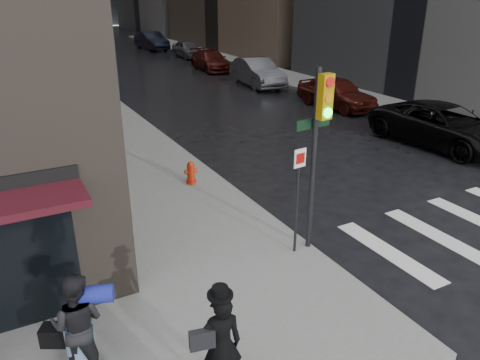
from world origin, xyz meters
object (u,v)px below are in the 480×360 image
object	(u,v)px
parked_car_2	(257,72)
parked_car_4	(188,49)
traffic_light	(317,138)
fire_hydrant	(191,173)
parked_car_0	(444,126)
parked_car_3	(211,60)
man_overcoat	(215,354)
man_jeans	(77,324)
parked_car_5	(151,41)
parked_car_1	(336,92)

from	to	relation	value
parked_car_2	parked_car_4	distance (m)	13.39
traffic_light	parked_car_2	size ratio (longest dim) A/B	0.81
fire_hydrant	parked_car_0	world-z (taller)	parked_car_0
parked_car_3	parked_car_4	world-z (taller)	parked_car_4
man_overcoat	parked_car_4	distance (m)	35.99
man_jeans	parked_car_0	bearing A→B (deg)	-131.42
parked_car_0	traffic_light	bearing A→B (deg)	-160.63
parked_car_5	parked_car_1	bearing A→B (deg)	-91.90
man_overcoat	fire_hydrant	xyz separation A→B (m)	(2.75, 7.47, -0.46)
fire_hydrant	parked_car_2	distance (m)	15.86
man_overcoat	parked_car_5	distance (m)	41.97
man_jeans	parked_car_1	bearing A→B (deg)	-112.39
man_overcoat	fire_hydrant	size ratio (longest dim) A/B	2.68
fire_hydrant	parked_car_3	bearing A→B (deg)	63.38
parked_car_0	parked_car_1	distance (m)	6.68
man_jeans	fire_hydrant	size ratio (longest dim) A/B	2.47
man_overcoat	man_jeans	xyz separation A→B (m)	(-1.56, 1.44, 0.08)
parked_car_3	traffic_light	bearing A→B (deg)	-105.85
parked_car_2	parked_car_3	bearing A→B (deg)	94.96
man_jeans	parked_car_2	xyz separation A→B (m)	(13.92, 18.64, -0.19)
fire_hydrant	parked_car_3	world-z (taller)	parked_car_3
fire_hydrant	parked_car_1	bearing A→B (deg)	30.04
parked_car_1	parked_car_2	size ratio (longest dim) A/B	0.91
man_overcoat	parked_car_4	bearing A→B (deg)	-100.38
man_overcoat	parked_car_2	world-z (taller)	man_overcoat
man_overcoat	fire_hydrant	world-z (taller)	man_overcoat
traffic_light	parked_car_3	size ratio (longest dim) A/B	0.86
parked_car_5	fire_hydrant	bearing A→B (deg)	-109.67
parked_car_1	parked_car_2	world-z (taller)	parked_car_2
parked_car_2	parked_car_3	distance (m)	6.68
traffic_light	fire_hydrant	world-z (taller)	traffic_light
parked_car_4	parked_car_5	size ratio (longest dim) A/B	0.83
man_overcoat	parked_car_4	size ratio (longest dim) A/B	0.44
parked_car_0	parked_car_3	world-z (taller)	parked_car_0
parked_car_2	parked_car_3	world-z (taller)	parked_car_2
fire_hydrant	parked_car_4	distance (m)	28.04
parked_car_4	parked_car_3	bearing A→B (deg)	-96.89
parked_car_2	parked_car_0	bearing A→B (deg)	-83.27
fire_hydrant	parked_car_3	size ratio (longest dim) A/B	0.15
parked_car_1	parked_car_2	bearing A→B (deg)	91.77
man_overcoat	traffic_light	world-z (taller)	traffic_light
man_jeans	parked_car_1	distance (m)	18.85
parked_car_0	parked_car_4	distance (m)	26.71
parked_car_2	parked_car_5	world-z (taller)	parked_car_5
parked_car_2	parked_car_4	world-z (taller)	parked_car_2
traffic_light	parked_car_2	xyz separation A→B (m)	(8.73, 17.35, -1.92)
fire_hydrant	man_jeans	bearing A→B (deg)	-125.52
parked_car_5	parked_car_2	bearing A→B (deg)	-93.28
parked_car_1	parked_car_3	distance (m)	13.37
parked_car_3	parked_car_5	size ratio (longest dim) A/B	0.93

